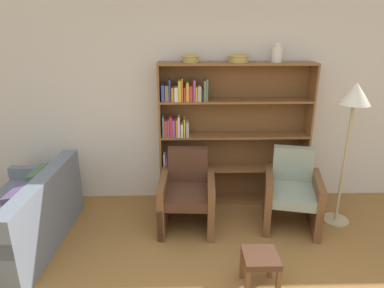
{
  "coord_description": "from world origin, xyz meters",
  "views": [
    {
      "loc": [
        -0.45,
        -1.68,
        2.35
      ],
      "look_at": [
        -0.35,
        2.23,
        0.95
      ],
      "focal_mm": 32.0,
      "sensor_mm": 36.0,
      "label": 1
    }
  ],
  "objects_px": {
    "armchair_leather": "(187,194)",
    "couch": "(21,221)",
    "floor_lamp": "(354,105)",
    "vase_tall": "(277,54)",
    "bookshelf": "(220,136)",
    "bowl_olive": "(238,58)",
    "footstool": "(260,262)",
    "armchair_cushioned": "(292,193)",
    "bowl_copper": "(191,58)"
  },
  "relations": [
    {
      "from": "bookshelf",
      "to": "footstool",
      "type": "height_order",
      "value": "bookshelf"
    },
    {
      "from": "bowl_copper",
      "to": "floor_lamp",
      "type": "relative_size",
      "value": 0.12
    },
    {
      "from": "couch",
      "to": "footstool",
      "type": "xyz_separation_m",
      "value": [
        2.47,
        -0.72,
        -0.0
      ]
    },
    {
      "from": "couch",
      "to": "armchair_cushioned",
      "type": "relative_size",
      "value": 1.87
    },
    {
      "from": "armchair_leather",
      "to": "floor_lamp",
      "type": "relative_size",
      "value": 0.53
    },
    {
      "from": "couch",
      "to": "armchair_leather",
      "type": "xyz_separation_m",
      "value": [
        1.82,
        0.37,
        0.11
      ]
    },
    {
      "from": "vase_tall",
      "to": "armchair_leather",
      "type": "xyz_separation_m",
      "value": [
        -1.1,
        -0.58,
        -1.57
      ]
    },
    {
      "from": "bowl_copper",
      "to": "vase_tall",
      "type": "distance_m",
      "value": 1.04
    },
    {
      "from": "bookshelf",
      "to": "couch",
      "type": "bearing_deg",
      "value": -156.66
    },
    {
      "from": "bowl_olive",
      "to": "footstool",
      "type": "distance_m",
      "value": 2.35
    },
    {
      "from": "armchair_leather",
      "to": "floor_lamp",
      "type": "xyz_separation_m",
      "value": [
        1.86,
        0.03,
        1.07
      ]
    },
    {
      "from": "vase_tall",
      "to": "footstool",
      "type": "height_order",
      "value": "vase_tall"
    },
    {
      "from": "bookshelf",
      "to": "footstool",
      "type": "xyz_separation_m",
      "value": [
        0.21,
        -1.7,
        -0.65
      ]
    },
    {
      "from": "bookshelf",
      "to": "vase_tall",
      "type": "height_order",
      "value": "vase_tall"
    },
    {
      "from": "armchair_leather",
      "to": "armchair_cushioned",
      "type": "height_order",
      "value": "same"
    },
    {
      "from": "armchair_leather",
      "to": "couch",
      "type": "bearing_deg",
      "value": 14.72
    },
    {
      "from": "floor_lamp",
      "to": "bookshelf",
      "type": "bearing_deg",
      "value": 157.91
    },
    {
      "from": "bookshelf",
      "to": "bowl_copper",
      "type": "xyz_separation_m",
      "value": [
        -0.39,
        -0.02,
        0.99
      ]
    },
    {
      "from": "vase_tall",
      "to": "armchair_cushioned",
      "type": "distance_m",
      "value": 1.69
    },
    {
      "from": "bookshelf",
      "to": "bowl_olive",
      "type": "bearing_deg",
      "value": -6.08
    },
    {
      "from": "couch",
      "to": "bowl_copper",
      "type": "bearing_deg",
      "value": -60.18
    },
    {
      "from": "bookshelf",
      "to": "couch",
      "type": "distance_m",
      "value": 2.54
    },
    {
      "from": "bookshelf",
      "to": "armchair_cushioned",
      "type": "bearing_deg",
      "value": -36.39
    },
    {
      "from": "bookshelf",
      "to": "floor_lamp",
      "type": "xyz_separation_m",
      "value": [
        1.41,
        -0.57,
        0.53
      ]
    },
    {
      "from": "vase_tall",
      "to": "armchair_cushioned",
      "type": "xyz_separation_m",
      "value": [
        0.16,
        -0.58,
        -1.57
      ]
    },
    {
      "from": "armchair_leather",
      "to": "floor_lamp",
      "type": "distance_m",
      "value": 2.14
    },
    {
      "from": "floor_lamp",
      "to": "armchair_cushioned",
      "type": "bearing_deg",
      "value": -177.19
    },
    {
      "from": "armchair_leather",
      "to": "vase_tall",
      "type": "bearing_deg",
      "value": -148.99
    },
    {
      "from": "bowl_olive",
      "to": "floor_lamp",
      "type": "distance_m",
      "value": 1.42
    },
    {
      "from": "armchair_leather",
      "to": "bookshelf",
      "type": "bearing_deg",
      "value": -123.17
    },
    {
      "from": "armchair_leather",
      "to": "footstool",
      "type": "relative_size",
      "value": 2.48
    },
    {
      "from": "bookshelf",
      "to": "armchair_cushioned",
      "type": "height_order",
      "value": "bookshelf"
    },
    {
      "from": "bowl_olive",
      "to": "armchair_leather",
      "type": "bearing_deg",
      "value": -137.45
    },
    {
      "from": "bowl_copper",
      "to": "couch",
      "type": "distance_m",
      "value": 2.66
    },
    {
      "from": "floor_lamp",
      "to": "footstool",
      "type": "xyz_separation_m",
      "value": [
        -1.2,
        -1.12,
        -1.18
      ]
    },
    {
      "from": "floor_lamp",
      "to": "bowl_olive",
      "type": "bearing_deg",
      "value": 155.64
    },
    {
      "from": "bowl_olive",
      "to": "armchair_leather",
      "type": "relative_size",
      "value": 0.28
    },
    {
      "from": "bowl_copper",
      "to": "footstool",
      "type": "relative_size",
      "value": 0.58
    },
    {
      "from": "couch",
      "to": "floor_lamp",
      "type": "bearing_deg",
      "value": -80.97
    },
    {
      "from": "bookshelf",
      "to": "couch",
      "type": "xyz_separation_m",
      "value": [
        -2.26,
        -0.97,
        -0.65
      ]
    },
    {
      "from": "armchair_cushioned",
      "to": "bookshelf",
      "type": "bearing_deg",
      "value": -23.61
    },
    {
      "from": "couch",
      "to": "footstool",
      "type": "distance_m",
      "value": 2.57
    },
    {
      "from": "bowl_copper",
      "to": "footstool",
      "type": "bearing_deg",
      "value": -70.38
    },
    {
      "from": "armchair_cushioned",
      "to": "footstool",
      "type": "distance_m",
      "value": 1.26
    },
    {
      "from": "armchair_leather",
      "to": "bowl_olive",
      "type": "bearing_deg",
      "value": -134.33
    },
    {
      "from": "bowl_copper",
      "to": "vase_tall",
      "type": "bearing_deg",
      "value": 0.0
    },
    {
      "from": "bowl_copper",
      "to": "floor_lamp",
      "type": "height_order",
      "value": "bowl_copper"
    },
    {
      "from": "bowl_copper",
      "to": "bowl_olive",
      "type": "bearing_deg",
      "value": 0.0
    },
    {
      "from": "bowl_olive",
      "to": "couch",
      "type": "bearing_deg",
      "value": -158.72
    },
    {
      "from": "footstool",
      "to": "bowl_copper",
      "type": "bearing_deg",
      "value": 109.62
    }
  ]
}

